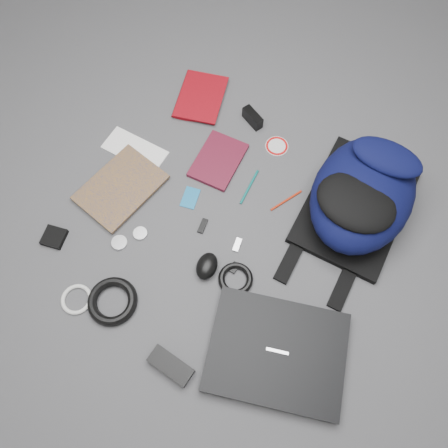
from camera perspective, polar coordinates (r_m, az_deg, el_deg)
The scene contains 23 objects.
ground at distance 1.50m, azimuth 0.00°, elevation -0.30°, with size 4.00×4.00×0.00m, color #4F4F51.
backpack at distance 1.51m, azimuth 17.68°, elevation 3.81°, with size 0.35×0.51×0.21m, color black, non-canonical shape.
laptop at distance 1.38m, azimuth 6.89°, elevation -16.27°, with size 0.41×0.32×0.04m, color black.
textbook_red at distance 1.80m, azimuth -5.84°, elevation 16.63°, with size 0.17×0.23×0.03m, color maroon.
comic_book at distance 1.65m, azimuth -15.87°, elevation 6.65°, with size 0.21×0.29×0.02m, color #C9890E.
envelope at distance 1.68m, azimuth -11.56°, elevation 9.48°, with size 0.24×0.11×0.00m, color white.
dvd_case at distance 1.61m, azimuth -0.75°, elevation 8.32°, with size 0.15×0.21×0.02m, color #450D1B.
compact_camera at distance 1.70m, azimuth 3.75°, elevation 13.67°, with size 0.09×0.03×0.05m, color black.
sticker_disc at distance 1.67m, azimuth 6.91°, elevation 10.06°, with size 0.09×0.09×0.00m, color silver.
pen_teal at distance 1.57m, azimuth 3.32°, elevation 4.86°, with size 0.01×0.01×0.15m, color #0B645F.
pen_red at distance 1.56m, azimuth 8.12°, elevation 3.06°, with size 0.01×0.01×0.13m, color #B1260D.
id_badge at distance 1.55m, azimuth -4.44°, elevation 3.44°, with size 0.05×0.08×0.00m, color #166DA5.
usb_black at distance 1.50m, azimuth -2.79°, elevation -0.25°, with size 0.02×0.05×0.01m, color black.
usb_silver at distance 1.47m, azimuth 1.74°, elevation -2.73°, with size 0.02×0.05×0.01m, color silver.
key_fob at distance 1.45m, azimuth 1.33°, elevation -5.71°, with size 0.02×0.04×0.01m, color black.
mouse at distance 1.43m, azimuth -2.25°, elevation -5.51°, with size 0.07×0.09×0.05m, color black.
headphone_left at distance 1.51m, azimuth -10.88°, elevation -1.22°, with size 0.05×0.05×0.01m, color silver.
headphone_right at distance 1.51m, azimuth -13.50°, elevation -2.40°, with size 0.05×0.05×0.01m, color silver.
cable_coil at distance 1.43m, azimuth 1.53°, elevation -7.19°, with size 0.11×0.11×0.02m, color black.
power_brick at distance 1.38m, azimuth -6.96°, elevation -17.89°, with size 0.14×0.06×0.03m, color black.
power_cord_coil at distance 1.45m, azimuth -14.36°, elevation -9.75°, with size 0.16×0.16×0.03m, color black.
pouch at distance 1.59m, azimuth -21.31°, elevation -1.61°, with size 0.07×0.07×0.02m, color black.
white_cable_coil at distance 1.49m, azimuth -18.70°, elevation -9.30°, with size 0.10×0.10×0.01m, color silver.
Camera 1 is at (0.31, -0.50, 1.38)m, focal length 35.00 mm.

